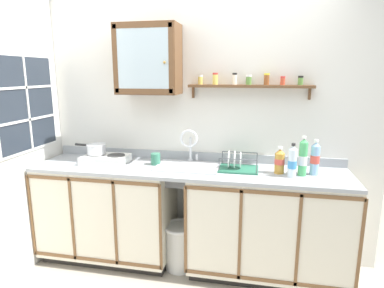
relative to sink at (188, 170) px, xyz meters
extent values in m
plane|color=#9E9384|center=(0.00, -0.31, -0.91)|extent=(5.79, 5.79, 0.00)
cube|color=silver|center=(0.00, 0.28, 0.41)|extent=(3.39, 0.05, 2.64)
cube|color=black|center=(-0.77, -0.01, -0.87)|extent=(1.19, 0.52, 0.08)
cube|color=beige|center=(-0.77, -0.04, -0.41)|extent=(1.21, 0.58, 0.83)
cube|color=brown|center=(-0.77, -0.33, -0.04)|extent=(1.21, 0.01, 0.03)
cube|color=brown|center=(-0.77, -0.33, -0.78)|extent=(1.21, 0.01, 0.03)
cube|color=brown|center=(-1.37, -0.33, -0.41)|extent=(0.02, 0.01, 0.77)
cube|color=brown|center=(-0.97, -0.33, -0.41)|extent=(0.02, 0.01, 0.77)
cube|color=brown|center=(-0.57, -0.33, -0.41)|extent=(0.02, 0.01, 0.77)
cube|color=brown|center=(-0.16, -0.33, -0.41)|extent=(0.02, 0.01, 0.77)
cube|color=black|center=(0.71, -0.01, -0.87)|extent=(1.30, 0.52, 0.08)
cube|color=beige|center=(0.71, -0.04, -0.41)|extent=(1.33, 0.58, 0.83)
cube|color=brown|center=(0.71, -0.33, -0.04)|extent=(1.33, 0.01, 0.03)
cube|color=brown|center=(0.71, -0.33, -0.78)|extent=(1.33, 0.01, 0.03)
cube|color=brown|center=(0.05, -0.33, -0.41)|extent=(0.02, 0.01, 0.77)
cube|color=brown|center=(0.49, -0.33, -0.41)|extent=(0.02, 0.01, 0.77)
cube|color=brown|center=(0.93, -0.33, -0.41)|extent=(0.02, 0.01, 0.77)
cube|color=brown|center=(1.38, -0.33, -0.41)|extent=(0.02, 0.01, 0.77)
cube|color=#9EA3A8|center=(0.00, -0.04, 0.02)|extent=(2.75, 0.61, 0.03)
cube|color=#9EA3A8|center=(0.00, 0.24, 0.07)|extent=(2.75, 0.02, 0.08)
cube|color=silver|center=(0.00, -0.02, 0.04)|extent=(0.55, 0.36, 0.01)
cube|color=slate|center=(0.00, -0.02, -0.11)|extent=(0.47, 0.29, 0.01)
cube|color=slate|center=(0.00, 0.13, -0.04)|extent=(0.47, 0.01, 0.15)
cube|color=slate|center=(0.00, -0.16, -0.04)|extent=(0.47, 0.01, 0.15)
cylinder|color=#4C4C51|center=(0.00, -0.02, -0.11)|extent=(0.04, 0.04, 0.01)
cylinder|color=silver|center=(-0.01, 0.18, 0.04)|extent=(0.05, 0.05, 0.02)
cylinder|color=silver|center=(-0.01, 0.18, 0.16)|extent=(0.02, 0.02, 0.21)
torus|color=silver|center=(-0.01, 0.11, 0.26)|extent=(0.16, 0.02, 0.16)
cylinder|color=silver|center=(0.05, 0.18, 0.08)|extent=(0.02, 0.02, 0.05)
cube|color=silver|center=(-0.77, -0.03, 0.07)|extent=(0.40, 0.28, 0.07)
cylinder|color=#2D2D2D|center=(-0.87, -0.01, 0.11)|extent=(0.16, 0.16, 0.01)
cylinder|color=#2D2D2D|center=(-0.68, -0.01, 0.11)|extent=(0.16, 0.16, 0.01)
cylinder|color=black|center=(-0.87, -0.15, 0.07)|extent=(0.03, 0.02, 0.03)
cylinder|color=black|center=(-0.68, -0.15, 0.07)|extent=(0.03, 0.02, 0.03)
cylinder|color=silver|center=(-0.87, -0.01, 0.15)|extent=(0.17, 0.17, 0.09)
torus|color=silver|center=(-0.87, -0.01, 0.20)|extent=(0.18, 0.18, 0.01)
cylinder|color=black|center=(-1.03, 0.02, 0.18)|extent=(0.15, 0.04, 0.02)
cylinder|color=#4CB266|center=(0.96, -0.06, 0.17)|extent=(0.07, 0.07, 0.27)
cone|color=#4CB266|center=(0.96, -0.06, 0.32)|extent=(0.06, 0.06, 0.03)
cylinder|color=white|center=(0.96, -0.06, 0.34)|extent=(0.03, 0.03, 0.02)
cylinder|color=white|center=(0.96, -0.06, 0.16)|extent=(0.07, 0.07, 0.08)
cylinder|color=gold|center=(0.78, -0.03, 0.12)|extent=(0.08, 0.08, 0.17)
cone|color=gold|center=(0.78, -0.03, 0.22)|extent=(0.08, 0.08, 0.04)
cylinder|color=white|center=(0.78, -0.03, 0.25)|extent=(0.04, 0.04, 0.02)
cylinder|color=#D84C3F|center=(0.78, -0.03, 0.13)|extent=(0.08, 0.08, 0.05)
cylinder|color=silver|center=(0.87, -0.11, 0.14)|extent=(0.07, 0.07, 0.22)
cone|color=silver|center=(0.87, -0.11, 0.27)|extent=(0.07, 0.07, 0.03)
cylinder|color=#262626|center=(0.87, -0.11, 0.30)|extent=(0.03, 0.03, 0.02)
cylinder|color=#3F8CCC|center=(0.87, -0.11, 0.13)|extent=(0.07, 0.07, 0.06)
cylinder|color=#8CB7E0|center=(1.06, -0.01, 0.15)|extent=(0.07, 0.07, 0.24)
cone|color=#8CB7E0|center=(1.06, -0.01, 0.29)|extent=(0.07, 0.07, 0.03)
cylinder|color=white|center=(1.06, -0.01, 0.31)|extent=(0.03, 0.03, 0.02)
cylinder|color=#D84C3F|center=(1.06, -0.01, 0.16)|extent=(0.07, 0.07, 0.07)
cube|color=#26664C|center=(0.44, 0.00, 0.04)|extent=(0.33, 0.27, 0.01)
cylinder|color=#4C4F54|center=(0.29, -0.12, 0.10)|extent=(0.01, 0.01, 0.11)
cylinder|color=#4C4F54|center=(0.60, -0.12, 0.10)|extent=(0.01, 0.01, 0.11)
cylinder|color=#4C4F54|center=(0.29, 0.13, 0.10)|extent=(0.01, 0.01, 0.11)
cylinder|color=#4C4F54|center=(0.60, 0.13, 0.10)|extent=(0.01, 0.01, 0.11)
cylinder|color=#4C4F54|center=(0.44, -0.12, 0.16)|extent=(0.31, 0.01, 0.01)
cylinder|color=#4C4F54|center=(0.44, 0.13, 0.16)|extent=(0.31, 0.01, 0.01)
cylinder|color=white|center=(0.36, 0.00, 0.12)|extent=(0.01, 0.15, 0.15)
cylinder|color=white|center=(0.41, 0.00, 0.12)|extent=(0.01, 0.15, 0.15)
cylinder|color=white|center=(0.46, 0.00, 0.12)|extent=(0.01, 0.14, 0.14)
cylinder|color=#337259|center=(-0.30, 0.01, 0.08)|extent=(0.09, 0.09, 0.10)
torus|color=#337259|center=(-0.30, 0.06, 0.09)|extent=(0.01, 0.07, 0.07)
cube|color=brown|center=(-0.38, 0.11, 0.96)|extent=(0.55, 0.29, 0.60)
cube|color=silver|center=(-0.38, -0.04, 0.96)|extent=(0.45, 0.01, 0.49)
cube|color=brown|center=(-0.62, -0.04, 0.96)|extent=(0.04, 0.01, 0.57)
cube|color=brown|center=(-0.13, -0.04, 0.96)|extent=(0.04, 0.01, 0.57)
cube|color=brown|center=(-0.38, -0.04, 1.23)|extent=(0.52, 0.01, 0.05)
cube|color=brown|center=(-0.38, -0.04, 0.69)|extent=(0.52, 0.01, 0.05)
sphere|color=olive|center=(-0.18, -0.06, 0.93)|extent=(0.02, 0.02, 0.02)
cube|color=brown|center=(0.51, 0.18, 0.73)|extent=(1.07, 0.14, 0.02)
cube|color=brown|center=(0.01, 0.24, 0.67)|extent=(0.02, 0.03, 0.10)
cube|color=brown|center=(1.01, 0.24, 0.67)|extent=(0.02, 0.03, 0.10)
cylinder|color=#E0C659|center=(0.07, 0.19, 0.78)|extent=(0.04, 0.04, 0.07)
cylinder|color=white|center=(0.07, 0.19, 0.82)|extent=(0.04, 0.04, 0.02)
cylinder|color=#E0C659|center=(0.21, 0.18, 0.79)|extent=(0.05, 0.05, 0.09)
cylinder|color=red|center=(0.21, 0.18, 0.84)|extent=(0.05, 0.05, 0.02)
cylinder|color=silver|center=(0.38, 0.19, 0.79)|extent=(0.04, 0.04, 0.08)
cylinder|color=black|center=(0.38, 0.19, 0.84)|extent=(0.04, 0.04, 0.02)
cylinder|color=#598C3F|center=(0.50, 0.20, 0.78)|extent=(0.05, 0.05, 0.07)
cylinder|color=white|center=(0.50, 0.20, 0.82)|extent=(0.05, 0.05, 0.02)
cylinder|color=brown|center=(0.65, 0.19, 0.79)|extent=(0.04, 0.04, 0.08)
cylinder|color=yellow|center=(0.65, 0.19, 0.84)|extent=(0.05, 0.05, 0.02)
cylinder|color=#CC4C33|center=(0.78, 0.19, 0.77)|extent=(0.04, 0.04, 0.06)
cylinder|color=red|center=(0.78, 0.19, 0.81)|extent=(0.04, 0.04, 0.02)
cylinder|color=#598C3F|center=(0.93, 0.20, 0.78)|extent=(0.04, 0.04, 0.06)
cylinder|color=black|center=(0.93, 0.20, 0.81)|extent=(0.04, 0.04, 0.02)
cube|color=#262D38|center=(-1.38, -0.22, 0.58)|extent=(0.01, 0.71, 0.79)
cube|color=white|center=(-1.39, -0.22, 0.58)|extent=(0.02, 0.75, 0.84)
cube|color=white|center=(-1.38, -0.22, 0.58)|extent=(0.01, 0.02, 0.79)
cube|color=white|center=(-1.38, -0.22, 0.44)|extent=(0.01, 0.71, 0.02)
cube|color=white|center=(-1.38, -0.22, 0.72)|extent=(0.01, 0.71, 0.02)
cylinder|color=silver|center=(-0.06, -0.09, -0.71)|extent=(0.27, 0.27, 0.40)
torus|color=white|center=(-0.06, -0.09, -0.51)|extent=(0.31, 0.31, 0.03)
camera|label=1|loc=(0.59, -2.74, 0.85)|focal=30.73mm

